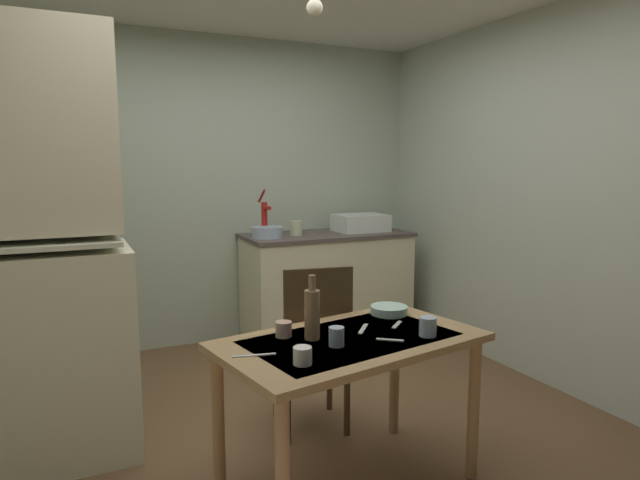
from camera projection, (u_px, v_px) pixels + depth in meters
name	position (u px, v px, depth m)	size (l,w,h in m)	color
ground_plane	(298.00, 437.00, 3.05)	(4.70, 4.70, 0.00)	brown
wall_back	(210.00, 192.00, 4.57)	(3.78, 0.10, 2.56)	#B6C5AE
wall_right	(556.00, 199.00, 3.66)	(0.10, 3.80, 2.56)	#B8C4B2
hutch_cabinet	(22.00, 265.00, 2.68)	(1.00, 0.60, 2.19)	beige
counter_cabinet	(327.00, 286.00, 4.74)	(1.44, 0.64, 0.93)	beige
sink_basin	(360.00, 222.00, 4.80)	(0.44, 0.34, 0.15)	white
hand_pump	(265.00, 216.00, 4.46)	(0.05, 0.27, 0.39)	#B21E19
mixing_bowl_counter	(267.00, 232.00, 4.39)	(0.25, 0.25, 0.09)	#9EB2C6
stoneware_crock	(296.00, 228.00, 4.53)	(0.10, 0.10, 0.12)	beige
dining_table	(351.00, 359.00, 2.49)	(1.30, 0.88, 0.73)	#A78455
chair_far_side	(313.00, 345.00, 3.04)	(0.46, 0.46, 0.97)	#4B3621
serving_bowl_wide	(389.00, 310.00, 2.87)	(0.20, 0.20, 0.04)	#ADD1C1
teacup_cream	(428.00, 327.00, 2.50)	(0.08, 0.08, 0.09)	#9EB2C6
mug_dark	(303.00, 356.00, 2.15)	(0.08, 0.08, 0.07)	white
mug_tall	(284.00, 329.00, 2.49)	(0.08, 0.08, 0.07)	tan
teacup_mint	(336.00, 337.00, 2.36)	(0.07, 0.07, 0.08)	#9EB2C6
glass_bottle	(312.00, 313.00, 2.44)	(0.07, 0.07, 0.29)	olive
table_knife	(254.00, 355.00, 2.24)	(0.18, 0.02, 0.01)	silver
teaspoon_near_bowl	(363.00, 329.00, 2.60)	(0.16, 0.02, 0.01)	beige
teaspoon_by_cup	(390.00, 340.00, 2.44)	(0.12, 0.02, 0.01)	beige
serving_spoon	(397.00, 325.00, 2.67)	(0.13, 0.02, 0.01)	beige
pendant_bulb	(315.00, 8.00, 2.65)	(0.08, 0.08, 0.08)	#F9EFCC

